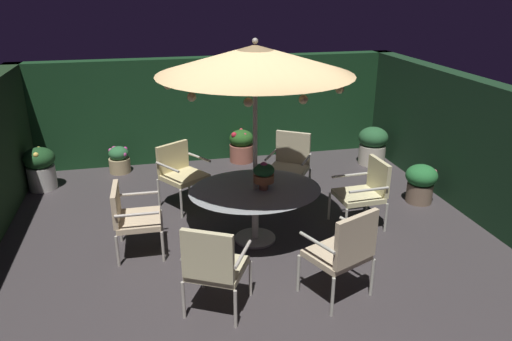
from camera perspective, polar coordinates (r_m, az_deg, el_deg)
name	(u,v)px	position (r m, az deg, el deg)	size (l,w,h in m)	color
ground_plane	(251,241)	(6.53, -0.61, -8.35)	(7.14, 7.15, 0.02)	#3B3637
hedge_backdrop_rear	(213,109)	(9.32, -5.08, 7.32)	(7.14, 0.30, 1.95)	#15361B
hedge_backdrop_right	(487,153)	(7.55, 25.66, 1.84)	(0.30, 7.15, 1.95)	#17331E
patio_dining_table	(255,196)	(6.27, -0.10, -3.08)	(1.72, 1.44, 0.74)	#BAAFA7
patio_umbrella	(255,60)	(5.77, -0.11, 12.95)	(2.36, 2.36, 2.64)	#BAB2A6
centerpiece_planter	(264,174)	(6.13, 0.93, -0.36)	(0.27, 0.27, 0.37)	#A9684D
patio_chair_north	(214,264)	(4.95, -5.05, -11.00)	(0.78, 0.78, 1.03)	#BAB2A5
patio_chair_northeast	(344,249)	(5.22, 10.43, -9.13)	(0.80, 0.76, 1.06)	#B7B6A6
patio_chair_east	(366,189)	(6.87, 12.86, -2.15)	(0.66, 0.61, 0.96)	#B5B3A7
patio_chair_southeast	(290,161)	(7.70, 4.06, 1.16)	(0.82, 0.80, 1.01)	#B5B1AB
patio_chair_south	(180,170)	(7.40, -8.97, 0.06)	(0.84, 0.83, 0.96)	#BAB6A8
patio_chair_southwest	(131,215)	(6.22, -14.61, -5.07)	(0.59, 0.66, 0.90)	#B9B0A3
potted_plant_back_left	(241,145)	(9.23, -1.74, 3.00)	(0.46, 0.46, 0.62)	#A55D4B
potted_plant_left_far	(421,182)	(7.91, 18.93, -1.29)	(0.49, 0.49, 0.61)	#7A624F
potted_plant_back_right	(119,159)	(9.05, -15.90, 1.30)	(0.38, 0.38, 0.48)	tan
potted_plant_right_near	(373,145)	(9.34, 13.64, 2.98)	(0.55, 0.55, 0.71)	beige
potted_plant_back_center	(40,167)	(8.71, -24.18, 0.36)	(0.50, 0.50, 0.71)	beige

